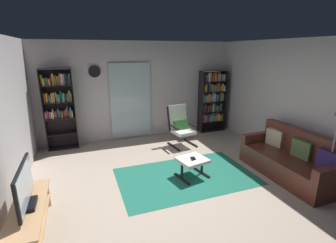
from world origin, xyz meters
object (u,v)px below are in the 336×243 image
(tv_stand, at_px, (30,216))
(lounge_armchair, at_px, (180,124))
(bookshelf_near_tv, at_px, (59,103))
(bookshelf_near_sofa, at_px, (212,99))
(ottoman, at_px, (192,162))
(television, at_px, (25,188))
(leather_sofa, at_px, (292,160))
(tv_remote, at_px, (192,159))
(wall_clock, at_px, (94,72))
(cell_phone, at_px, (193,158))

(tv_stand, xyz_separation_m, lounge_armchair, (3.12, 2.37, 0.24))
(bookshelf_near_tv, distance_m, bookshelf_near_sofa, 4.15)
(bookshelf_near_sofa, xyz_separation_m, ottoman, (-1.78, -2.40, -0.65))
(bookshelf_near_sofa, bearing_deg, television, -144.98)
(leather_sofa, relative_size, tv_remote, 13.16)
(bookshelf_near_tv, relative_size, bookshelf_near_sofa, 1.10)
(television, height_order, tv_remote, television)
(lounge_armchair, bearing_deg, ottoman, -105.44)
(lounge_armchair, distance_m, wall_clock, 2.52)
(wall_clock, bearing_deg, cell_phone, -59.93)
(leather_sofa, height_order, cell_phone, leather_sofa)
(bookshelf_near_sofa, relative_size, wall_clock, 6.17)
(lounge_armchair, height_order, tv_remote, lounge_armchair)
(bookshelf_near_tv, bearing_deg, television, -95.19)
(lounge_armchair, relative_size, cell_phone, 7.30)
(bookshelf_near_tv, bearing_deg, ottoman, -45.92)
(bookshelf_near_tv, xyz_separation_m, ottoman, (2.37, -2.45, -0.83))
(tv_stand, relative_size, cell_phone, 9.87)
(bookshelf_near_tv, relative_size, lounge_armchair, 1.92)
(lounge_armchair, xyz_separation_m, cell_phone, (-0.44, -1.67, -0.15))
(tv_stand, bearing_deg, cell_phone, 14.62)
(leather_sofa, relative_size, ottoman, 3.14)
(bookshelf_near_tv, height_order, leather_sofa, bookshelf_near_tv)
(wall_clock, bearing_deg, tv_remote, -60.70)
(lounge_armchair, distance_m, ottoman, 1.74)
(tv_stand, bearing_deg, leather_sofa, 1.11)
(lounge_armchair, height_order, cell_phone, lounge_armchair)
(bookshelf_near_tv, distance_m, cell_phone, 3.51)
(tv_stand, height_order, television, television)
(cell_phone, distance_m, wall_clock, 3.33)
(tv_remote, bearing_deg, television, -151.92)
(tv_remote, height_order, wall_clock, wall_clock)
(bookshelf_near_sofa, height_order, tv_remote, bookshelf_near_sofa)
(ottoman, height_order, tv_remote, tv_remote)
(tv_remote, relative_size, wall_clock, 0.50)
(television, xyz_separation_m, bookshelf_near_tv, (0.29, 3.15, 0.43))
(bookshelf_near_sofa, bearing_deg, bookshelf_near_tv, 179.38)
(television, xyz_separation_m, ottoman, (2.66, 0.70, -0.40))
(lounge_armchair, bearing_deg, television, -142.83)
(television, distance_m, lounge_armchair, 3.92)
(lounge_armchair, xyz_separation_m, ottoman, (-0.46, -1.66, -0.22))
(cell_phone, bearing_deg, leather_sofa, -4.86)
(leather_sofa, xyz_separation_m, cell_phone, (-1.80, 0.61, 0.06))
(ottoman, bearing_deg, tv_remote, -133.34)
(tv_stand, height_order, leather_sofa, leather_sofa)
(tv_stand, distance_m, ottoman, 2.75)
(tv_stand, distance_m, television, 0.41)
(wall_clock, bearing_deg, bookshelf_near_tv, -171.31)
(tv_stand, distance_m, cell_phone, 2.77)
(leather_sofa, distance_m, tv_remote, 1.93)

